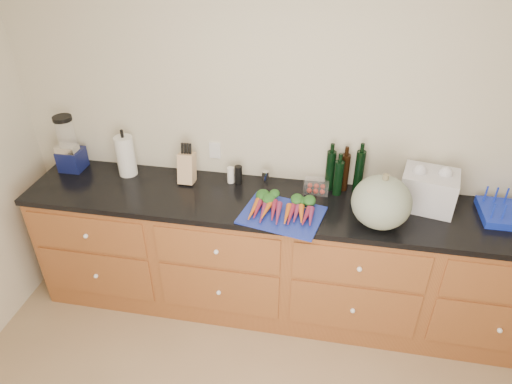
% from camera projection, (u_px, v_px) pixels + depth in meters
% --- Properties ---
extents(wall_back, '(4.10, 0.05, 2.60)m').
position_uv_depth(wall_back, '(301.00, 132.00, 3.06)').
color(wall_back, beige).
rests_on(wall_back, ground).
extents(cabinets, '(3.60, 0.64, 0.90)m').
position_uv_depth(cabinets, '(290.00, 260.00, 3.25)').
color(cabinets, brown).
rests_on(cabinets, ground).
extents(countertop, '(3.64, 0.62, 0.04)m').
position_uv_depth(countertop, '(293.00, 205.00, 3.00)').
color(countertop, black).
rests_on(countertop, cabinets).
extents(cutting_board, '(0.56, 0.46, 0.01)m').
position_uv_depth(cutting_board, '(282.00, 215.00, 2.86)').
color(cutting_board, navy).
rests_on(cutting_board, countertop).
extents(carrots, '(0.41, 0.30, 0.06)m').
position_uv_depth(carrots, '(283.00, 208.00, 2.88)').
color(carrots, orange).
rests_on(carrots, cutting_board).
extents(squash, '(0.36, 0.36, 0.32)m').
position_uv_depth(squash, '(381.00, 202.00, 2.71)').
color(squash, slate).
rests_on(squash, countertop).
extents(blender_appliance, '(0.16, 0.16, 0.41)m').
position_uv_depth(blender_appliance, '(69.00, 147.00, 3.27)').
color(blender_appliance, '#0F1546').
rests_on(blender_appliance, countertop).
extents(paper_towel, '(0.13, 0.13, 0.29)m').
position_uv_depth(paper_towel, '(126.00, 156.00, 3.23)').
color(paper_towel, silver).
rests_on(paper_towel, countertop).
extents(knife_block, '(0.11, 0.11, 0.21)m').
position_uv_depth(knife_block, '(187.00, 168.00, 3.16)').
color(knife_block, tan).
rests_on(knife_block, countertop).
extents(grinder_salt, '(0.05, 0.05, 0.11)m').
position_uv_depth(grinder_salt, '(231.00, 175.00, 3.18)').
color(grinder_salt, silver).
rests_on(grinder_salt, countertop).
extents(grinder_pepper, '(0.05, 0.05, 0.13)m').
position_uv_depth(grinder_pepper, '(238.00, 175.00, 3.16)').
color(grinder_pepper, black).
rests_on(grinder_pepper, countertop).
extents(canister_chrome, '(0.05, 0.05, 0.11)m').
position_uv_depth(canister_chrome, '(265.00, 178.00, 3.14)').
color(canister_chrome, silver).
rests_on(canister_chrome, countertop).
extents(tomato_box, '(0.17, 0.13, 0.08)m').
position_uv_depth(tomato_box, '(316.00, 186.00, 3.09)').
color(tomato_box, white).
rests_on(tomato_box, countertop).
extents(bottles, '(0.25, 0.13, 0.30)m').
position_uv_depth(bottles, '(343.00, 173.00, 3.04)').
color(bottles, black).
rests_on(bottles, countertop).
extents(grocery_bag, '(0.38, 0.33, 0.24)m').
position_uv_depth(grocery_bag, '(428.00, 190.00, 2.89)').
color(grocery_bag, white).
rests_on(grocery_bag, countertop).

